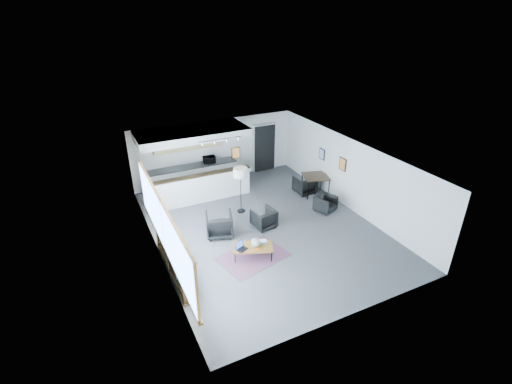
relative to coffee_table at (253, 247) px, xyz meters
name	(u,v)px	position (x,y,z in m)	size (l,w,h in m)	color
room	(263,193)	(1.02, 1.35, 0.95)	(7.02, 9.02, 2.62)	#464648
window	(163,227)	(-2.44, 0.45, 1.11)	(0.10, 5.95, 1.66)	#8CBFFF
console	(175,263)	(-2.28, 0.30, -0.02)	(0.35, 3.00, 0.80)	black
kitchenette	(193,159)	(-0.18, 5.06, 1.03)	(4.20, 1.96, 2.60)	white
doorway	(264,148)	(3.32, 5.77, 0.73)	(1.10, 0.12, 2.15)	black
track_light	(220,140)	(0.43, 3.55, 2.18)	(1.60, 0.07, 0.15)	silver
wall_art_lower	(343,164)	(4.49, 1.75, 1.20)	(0.03, 0.38, 0.48)	black
wall_art_upper	(322,154)	(4.49, 3.05, 1.15)	(0.03, 0.34, 0.44)	black
kilim_rug	(253,257)	(0.00, 0.00, -0.34)	(2.23, 1.77, 0.01)	#512B3F
coffee_table	(253,247)	(0.00, 0.00, 0.00)	(1.31, 1.02, 0.38)	brown
laptop	(241,247)	(-0.38, 0.04, 0.09)	(0.39, 0.36, 0.23)	black
ceramic_pot	(256,243)	(0.07, -0.05, 0.17)	(0.28, 0.28, 0.28)	gray
book_stack	(263,242)	(0.34, 0.04, 0.07)	(0.32, 0.29, 0.08)	silver
coaster	(257,249)	(0.04, -0.18, 0.03)	(0.14, 0.14, 0.01)	#E5590C
armchair_left	(219,224)	(-0.47, 1.56, 0.08)	(0.83, 0.78, 0.86)	black
armchair_right	(264,217)	(1.06, 1.38, 0.01)	(0.71, 0.66, 0.73)	black
floor_lamp	(240,174)	(0.80, 2.69, 1.15)	(0.62, 0.62, 1.72)	black
dining_table	(316,178)	(4.02, 2.69, 0.37)	(1.15, 1.15, 0.79)	black
dining_chair_near	(325,204)	(3.58, 1.36, -0.06)	(0.57, 0.53, 0.58)	black
dining_chair_far	(305,185)	(3.71, 2.96, -0.02)	(0.64, 0.60, 0.66)	black
microwave	(209,159)	(0.62, 5.50, 0.75)	(0.49, 0.27, 0.33)	black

